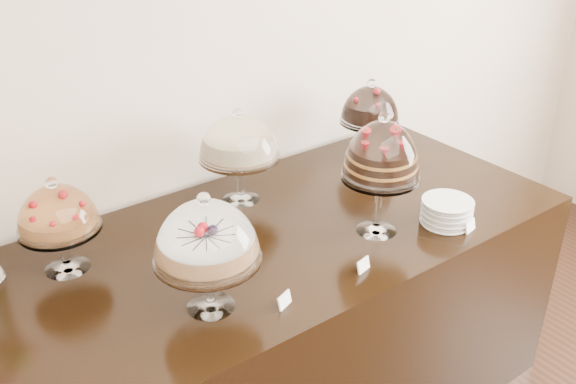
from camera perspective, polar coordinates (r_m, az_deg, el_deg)
wall_back at (r=2.66m, az=-4.41°, el=14.17°), size 5.00×0.04×3.00m
display_counter at (r=2.63m, az=-0.66°, el=-11.82°), size 2.20×1.00×0.90m
cake_stand_sugar_sponge at (r=1.87m, az=-7.27°, el=-4.01°), size 0.32×0.32×0.39m
cake_stand_choco_layer at (r=2.24m, az=8.33°, el=3.24°), size 0.28×0.28×0.46m
cake_stand_cheesecake at (r=2.47m, az=-4.39°, el=4.50°), size 0.32×0.32×0.39m
cake_stand_dark_choco at (r=2.86m, az=7.30°, el=7.38°), size 0.26×0.26×0.37m
cake_stand_fruit_tart at (r=2.18m, az=-19.82°, el=-1.81°), size 0.27×0.27×0.34m
plate_stack at (r=2.46m, az=13.92°, el=-1.73°), size 0.19×0.19×0.09m
price_card_left at (r=1.98m, az=-0.32°, el=-9.60°), size 0.06×0.04×0.04m
price_card_right at (r=2.44m, az=15.89°, el=-2.92°), size 0.06×0.03×0.04m
price_card_extra at (r=2.15m, az=6.72°, el=-6.48°), size 0.06×0.03×0.04m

